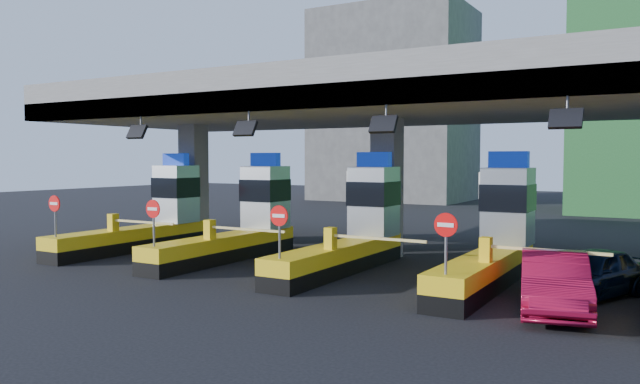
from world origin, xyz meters
The scene contains 9 objects.
ground centered at (0.00, 0.00, 0.00)m, with size 120.00×120.00×0.00m, color black.
toll_canopy centered at (0.00, 2.87, 6.13)m, with size 28.00×12.09×7.00m.
toll_lane_far_left centered at (-10.00, 0.28, 1.40)m, with size 4.43×8.00×4.16m.
toll_lane_left centered at (-5.00, 0.28, 1.40)m, with size 4.43×8.00×4.16m.
toll_lane_center centered at (0.00, 0.28, 1.40)m, with size 4.43×8.00×4.16m.
toll_lane_right centered at (5.00, 0.28, 1.40)m, with size 4.43×8.00×4.16m.
bg_building_concrete centered at (-14.00, 36.00, 9.00)m, with size 14.00×10.00×18.00m, color #4C4C49.
van centered at (7.93, -0.83, 0.70)m, with size 1.66×4.14×1.41m, color black.
red_car centered at (7.32, -2.98, 0.75)m, with size 1.59×4.57×1.50m, color maroon.
Camera 1 is at (10.04, -19.57, 3.88)m, focal length 35.00 mm.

